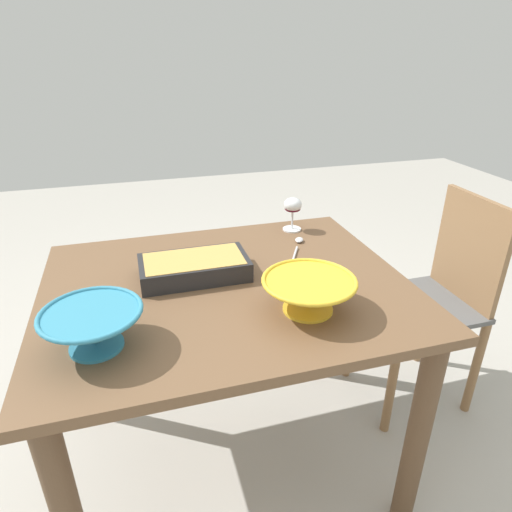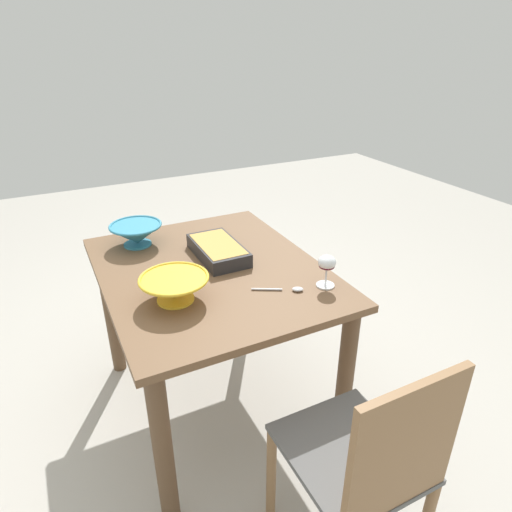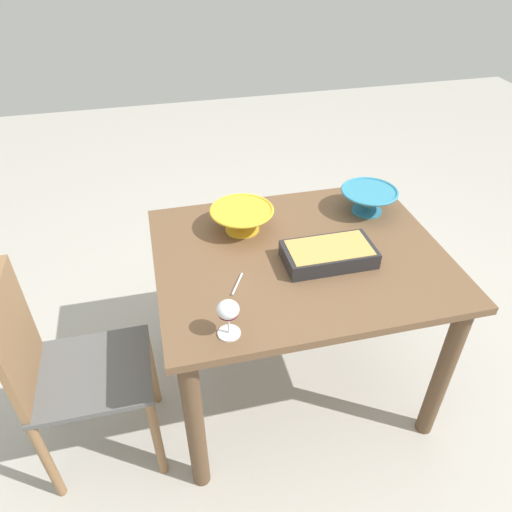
% 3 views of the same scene
% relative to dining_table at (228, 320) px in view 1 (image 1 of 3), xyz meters
% --- Properties ---
extents(ground_plane, '(8.00, 8.00, 0.00)m').
position_rel_dining_table_xyz_m(ground_plane, '(0.00, 0.00, -0.64)').
color(ground_plane, '#B2ADA3').
extents(dining_table, '(1.11, 0.90, 0.77)m').
position_rel_dining_table_xyz_m(dining_table, '(0.00, 0.00, 0.00)').
color(dining_table, brown).
rests_on(dining_table, ground_plane).
extents(chair, '(0.43, 0.39, 0.91)m').
position_rel_dining_table_xyz_m(chair, '(0.92, 0.14, -0.14)').
color(chair, '#595959').
rests_on(chair, ground_plane).
extents(wine_glass, '(0.07, 0.07, 0.13)m').
position_rel_dining_table_xyz_m(wine_glass, '(0.35, 0.35, 0.23)').
color(wine_glass, white).
rests_on(wine_glass, dining_table).
extents(casserole_dish, '(0.34, 0.18, 0.06)m').
position_rel_dining_table_xyz_m(casserole_dish, '(-0.09, 0.07, 0.17)').
color(casserole_dish, '#262628').
rests_on(casserole_dish, dining_table).
extents(mixing_bowl, '(0.24, 0.24, 0.11)m').
position_rel_dining_table_xyz_m(mixing_bowl, '(-0.38, -0.22, 0.19)').
color(mixing_bowl, teal).
rests_on(mixing_bowl, dining_table).
extents(small_bowl, '(0.26, 0.26, 0.10)m').
position_rel_dining_table_xyz_m(small_bowl, '(0.18, -0.21, 0.19)').
color(small_bowl, yellow).
rests_on(small_bowl, dining_table).
extents(serving_spoon, '(0.11, 0.19, 0.01)m').
position_rel_dining_table_xyz_m(serving_spoon, '(0.32, 0.20, 0.14)').
color(serving_spoon, silver).
rests_on(serving_spoon, dining_table).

